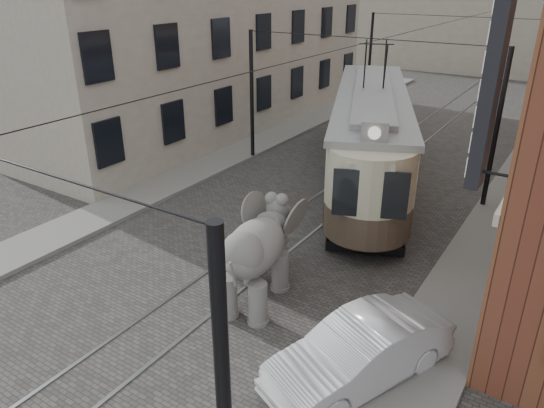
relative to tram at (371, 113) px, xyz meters
The scene contains 9 objects.
ground 7.21m from the tram, 91.02° to the right, with size 120.00×120.00×0.00m, color #464441.
tram_rails 7.21m from the tram, 91.02° to the right, with size 1.54×80.00×0.02m, color slate, non-canonical shape.
sidewalk_right 9.28m from the tram, 48.35° to the right, with size 2.00×60.00×0.15m, color slate.
sidewalk_left 9.77m from the tram, 135.01° to the right, with size 2.00×60.00×0.15m, color slate.
stucco_building 11.81m from the tram, 163.07° to the left, with size 7.00×24.00×10.00m, color gray.
catenary 1.65m from the tram, 101.11° to the right, with size 11.00×30.20×6.00m, color black, non-canonical shape.
tram is the anchor object (origin of this frame).
elephant 10.67m from the tram, 83.25° to the right, with size 2.35×4.26×2.61m, color #63605B, non-canonical shape.
parked_car 12.81m from the tram, 67.59° to the right, with size 1.56×4.44×1.46m, color #B3B2B7.
Camera 1 is at (8.04, -13.37, 8.15)m, focal length 33.50 mm.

